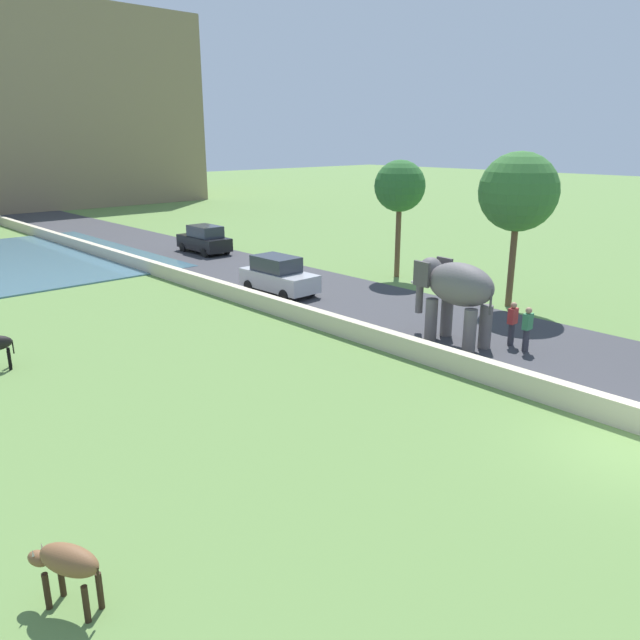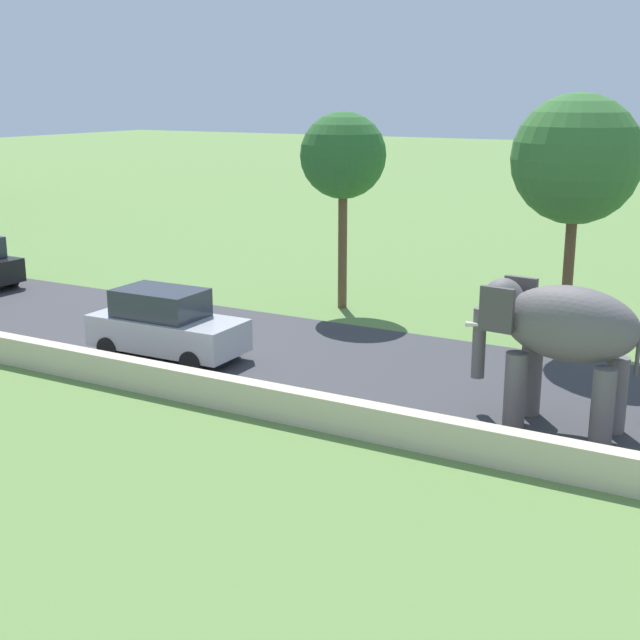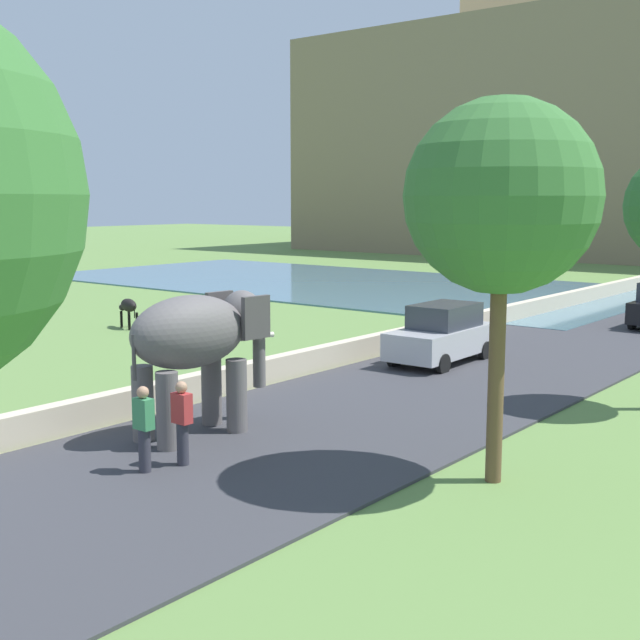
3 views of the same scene
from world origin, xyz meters
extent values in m
plane|color=#608442|center=(0.00, 0.00, 0.00)|extent=(220.00, 220.00, 0.00)
cube|color=#38383D|center=(5.00, 20.00, 0.03)|extent=(7.00, 120.00, 0.06)
cube|color=beige|center=(1.20, 18.00, 0.35)|extent=(0.40, 110.00, 0.71)
ellipsoid|color=#605B5B|center=(3.42, 7.36, 2.24)|extent=(1.65, 2.82, 1.50)
cylinder|color=#605B5B|center=(3.09, 8.27, 0.80)|extent=(0.44, 0.44, 1.60)
cylinder|color=#605B5B|center=(3.92, 8.19, 0.80)|extent=(0.44, 0.44, 1.60)
cylinder|color=#605B5B|center=(2.93, 6.52, 0.80)|extent=(0.44, 0.44, 1.60)
cylinder|color=#605B5B|center=(3.76, 6.45, 0.80)|extent=(0.44, 0.44, 1.60)
ellipsoid|color=#605B5B|center=(3.56, 8.77, 2.42)|extent=(1.08, 0.99, 1.10)
cube|color=#484444|center=(2.95, 8.69, 2.46)|extent=(0.18, 0.71, 0.90)
cube|color=#484444|center=(4.14, 8.58, 2.46)|extent=(0.18, 0.71, 0.90)
cylinder|color=#605B5B|center=(3.60, 9.24, 1.54)|extent=(0.28, 0.28, 1.50)
cone|color=silver|center=(3.38, 9.19, 1.99)|extent=(0.17, 0.57, 0.17)
cone|color=silver|center=(3.81, 9.15, 1.99)|extent=(0.17, 0.57, 0.17)
cylinder|color=#484444|center=(3.30, 6.04, 1.89)|extent=(0.08, 0.08, 0.90)
cylinder|color=#33333D|center=(4.72, 5.97, 0.42)|extent=(0.22, 0.22, 0.85)
cube|color=#B73333|center=(4.72, 5.97, 1.13)|extent=(0.36, 0.22, 0.56)
sphere|color=tan|center=(4.72, 5.97, 1.52)|extent=(0.22, 0.22, 0.22)
cylinder|color=#33333D|center=(4.49, 5.27, 0.42)|extent=(0.22, 0.22, 0.85)
cube|color=#388451|center=(4.49, 5.27, 1.13)|extent=(0.36, 0.22, 0.56)
sphere|color=tan|center=(4.49, 5.27, 1.52)|extent=(0.22, 0.22, 0.22)
cube|color=black|center=(6.58, 28.81, 0.70)|extent=(1.77, 4.03, 0.80)
cube|color=#2D333D|center=(6.57, 28.61, 1.45)|extent=(1.48, 2.22, 0.70)
cylinder|color=black|center=(5.79, 30.13, 0.30)|extent=(0.19, 0.60, 0.60)
cylinder|color=black|center=(7.40, 30.10, 0.30)|extent=(0.19, 0.60, 0.60)
cylinder|color=black|center=(5.75, 27.53, 0.30)|extent=(0.19, 0.60, 0.60)
cylinder|color=black|center=(7.36, 27.50, 0.30)|extent=(0.19, 0.60, 0.60)
cube|color=#B7B7BC|center=(3.42, 17.39, 0.70)|extent=(1.78, 4.03, 0.80)
cube|color=#2D333D|center=(3.42, 17.59, 1.45)|extent=(1.49, 2.23, 0.70)
cylinder|color=black|center=(4.26, 16.10, 0.30)|extent=(0.19, 0.60, 0.60)
cylinder|color=black|center=(2.64, 16.07, 0.30)|extent=(0.19, 0.60, 0.60)
cylinder|color=black|center=(4.21, 18.70, 0.30)|extent=(0.19, 0.60, 0.60)
cylinder|color=black|center=(2.59, 18.67, 0.30)|extent=(0.19, 0.60, 0.60)
cylinder|color=black|center=(-9.08, 15.66, 0.33)|extent=(0.10, 0.10, 0.65)
cylinder|color=black|center=(-9.00, 15.95, 0.33)|extent=(0.10, 0.10, 0.65)
cylinder|color=black|center=(-8.89, 15.76, 0.70)|extent=(0.04, 0.04, 0.45)
ellipsoid|color=brown|center=(-11.66, 3.98, 0.90)|extent=(0.88, 1.18, 0.50)
cylinder|color=#302014|center=(-11.97, 4.26, 0.33)|extent=(0.10, 0.10, 0.65)
cylinder|color=#302014|center=(-11.69, 4.39, 0.33)|extent=(0.10, 0.10, 0.65)
cylinder|color=#302014|center=(-11.63, 3.56, 0.33)|extent=(0.10, 0.10, 0.65)
cylinder|color=#302014|center=(-11.35, 3.70, 0.33)|extent=(0.10, 0.10, 0.65)
ellipsoid|color=brown|center=(-11.94, 4.55, 0.75)|extent=(0.39, 0.46, 0.26)
cone|color=beige|center=(-12.02, 4.51, 0.92)|extent=(0.04, 0.04, 0.12)
cone|color=beige|center=(-11.86, 4.59, 0.92)|extent=(0.04, 0.04, 0.12)
cylinder|color=#302014|center=(-11.42, 3.49, 0.70)|extent=(0.04, 0.04, 0.45)
cylinder|color=brown|center=(10.44, 16.10, 1.91)|extent=(0.28, 0.28, 3.83)
sphere|color=#2D662D|center=(10.44, 16.10, 4.75)|extent=(2.63, 2.63, 2.63)
cylinder|color=brown|center=(9.51, 8.90, 1.90)|extent=(0.28, 0.28, 3.80)
sphere|color=#387033|center=(9.51, 8.90, 4.96)|extent=(3.31, 3.31, 3.31)
camera|label=1|loc=(-14.21, -4.48, 7.16)|focal=34.24mm
camera|label=2|loc=(-13.25, 3.55, 6.61)|focal=49.00mm
camera|label=3|loc=(15.90, -3.91, 4.91)|focal=46.51mm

